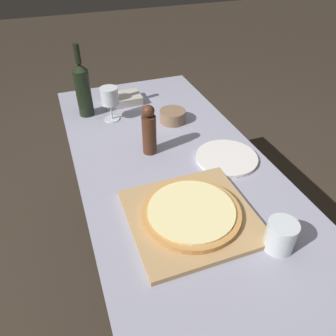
{
  "coord_description": "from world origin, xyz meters",
  "views": [
    {
      "loc": [
        -0.37,
        -0.94,
        1.52
      ],
      "look_at": [
        -0.05,
        -0.08,
        0.8
      ],
      "focal_mm": 35.0,
      "sensor_mm": 36.0,
      "label": 1
    }
  ],
  "objects": [
    {
      "name": "wine_bottle",
      "position": [
        -0.25,
        0.52,
        0.88
      ],
      "size": [
        0.07,
        0.07,
        0.34
      ],
      "color": "black",
      "rests_on": "dining_table"
    },
    {
      "name": "small_bowl",
      "position": [
        0.11,
        0.32,
        0.77
      ],
      "size": [
        0.12,
        0.12,
        0.06
      ],
      "color": "#84664C",
      "rests_on": "dining_table"
    },
    {
      "name": "food_container",
      "position": [
        -0.06,
        0.59,
        0.76
      ],
      "size": [
        0.19,
        0.13,
        0.04
      ],
      "color": "#BCB7AD",
      "rests_on": "dining_table"
    },
    {
      "name": "pepper_mill",
      "position": [
        -0.06,
        0.12,
        0.84
      ],
      "size": [
        0.06,
        0.06,
        0.21
      ],
      "color": "#4C2819",
      "rests_on": "dining_table"
    },
    {
      "name": "cutting_board",
      "position": [
        -0.05,
        -0.28,
        0.75
      ],
      "size": [
        0.39,
        0.38,
        0.02
      ],
      "color": "tan",
      "rests_on": "dining_table"
    },
    {
      "name": "dining_table",
      "position": [
        0.0,
        0.0,
        0.65
      ],
      "size": [
        0.73,
        1.63,
        0.74
      ],
      "color": "#9393A8",
      "rests_on": "ground_plane"
    },
    {
      "name": "drinking_tumbler",
      "position": [
        0.14,
        -0.47,
        0.79
      ],
      "size": [
        0.09,
        0.09,
        0.1
      ],
      "color": "silver",
      "rests_on": "dining_table"
    },
    {
      "name": "dinner_plate",
      "position": [
        0.21,
        -0.04,
        0.75
      ],
      "size": [
        0.24,
        0.24,
        0.01
      ],
      "color": "white",
      "rests_on": "dining_table"
    },
    {
      "name": "ground_plane",
      "position": [
        0.0,
        0.0,
        0.0
      ],
      "size": [
        12.0,
        12.0,
        0.0
      ],
      "primitive_type": "plane",
      "color": "#382D23"
    },
    {
      "name": "wine_glass",
      "position": [
        -0.15,
        0.43,
        0.86
      ],
      "size": [
        0.08,
        0.08,
        0.16
      ],
      "color": "silver",
      "rests_on": "dining_table"
    },
    {
      "name": "pizza",
      "position": [
        -0.05,
        -0.28,
        0.77
      ],
      "size": [
        0.32,
        0.32,
        0.02
      ],
      "color": "#C68947",
      "rests_on": "cutting_board"
    }
  ]
}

